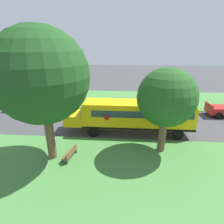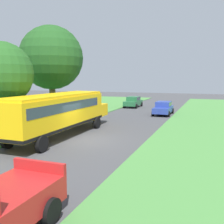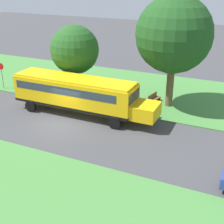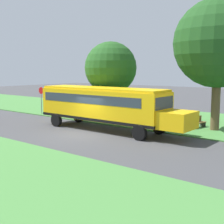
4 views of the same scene
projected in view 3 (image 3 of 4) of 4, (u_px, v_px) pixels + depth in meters
The scene contains 8 objects.
ground_plane at pixel (60, 124), 24.59m from camera, with size 120.00×120.00×0.00m, color #424244.
grass_verge at pixel (112, 86), 32.89m from camera, with size 12.00×80.00×0.08m, color #47843D.
school_bus at pixel (78, 93), 25.65m from camera, with size 2.85×12.42×3.16m.
oak_tree_beside_bus at pixel (75, 49), 28.18m from camera, with size 4.41×4.41×6.82m.
oak_tree_roadside_mid at pixel (174, 35), 25.57m from camera, with size 6.37×6.37×9.52m.
stop_sign at pixel (2, 73), 31.44m from camera, with size 0.08×0.68×2.74m.
park_bench at pixel (154, 99), 28.36m from camera, with size 1.67×0.80×0.92m.
trash_bin at pixel (22, 81), 33.07m from camera, with size 0.56×0.56×0.90m, color #2D4C33.
Camera 3 is at (18.38, 12.91, 10.87)m, focal length 50.00 mm.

